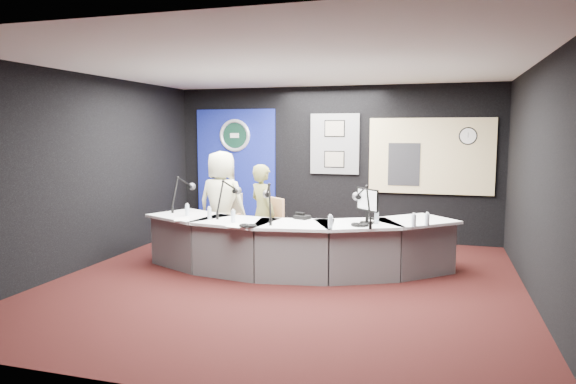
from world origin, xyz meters
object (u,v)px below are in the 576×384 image
(armchair_left, at_px, (222,224))
(person_woman, at_px, (263,213))
(person_man, at_px, (222,203))
(armchair_right, at_px, (263,228))
(broadcast_desk, at_px, (293,245))

(armchair_left, bearing_deg, person_woman, -16.45)
(person_man, height_order, person_woman, person_man)
(person_woman, bearing_deg, person_man, 26.13)
(armchair_right, height_order, person_man, person_man)
(broadcast_desk, xyz_separation_m, armchair_left, (-1.38, 0.66, 0.12))
(armchair_right, relative_size, person_man, 0.61)
(armchair_left, bearing_deg, broadcast_desk, -28.10)
(armchair_left, xyz_separation_m, armchair_right, (0.76, -0.19, 0.01))
(armchair_left, distance_m, armchair_right, 0.78)
(armchair_left, bearing_deg, armchair_right, -16.45)
(broadcast_desk, bearing_deg, armchair_left, 154.52)
(broadcast_desk, xyz_separation_m, armchair_right, (-0.62, 0.47, 0.13))
(broadcast_desk, bearing_deg, person_man, 154.52)
(broadcast_desk, height_order, person_man, person_man)
(broadcast_desk, bearing_deg, armchair_right, 142.78)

